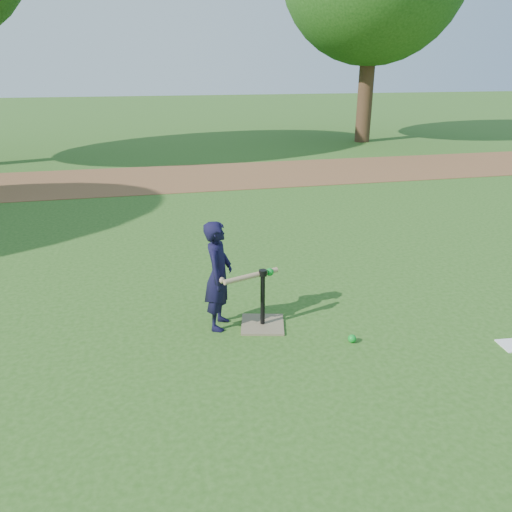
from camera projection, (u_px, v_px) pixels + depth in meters
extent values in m
plane|color=#285116|center=(254.00, 338.00, 4.88)|extent=(80.00, 80.00, 0.00)
cube|color=brown|center=(184.00, 178.00, 11.69)|extent=(24.00, 3.00, 0.01)
imported|color=black|center=(218.00, 276.00, 4.90)|extent=(0.40, 0.48, 1.12)
sphere|color=#0D9122|center=(352.00, 339.00, 4.78)|extent=(0.08, 0.08, 0.08)
cube|color=#786A4C|center=(263.00, 324.00, 5.10)|extent=(0.52, 0.52, 0.02)
cylinder|color=black|center=(263.00, 299.00, 5.00)|extent=(0.05, 0.05, 0.55)
cylinder|color=black|center=(263.00, 273.00, 4.90)|extent=(0.08, 0.08, 0.06)
cylinder|color=tan|center=(251.00, 276.00, 4.86)|extent=(0.58, 0.24, 0.05)
sphere|color=tan|center=(222.00, 280.00, 4.76)|extent=(0.06, 0.06, 0.06)
sphere|color=#0D9122|center=(270.00, 272.00, 4.95)|extent=(0.08, 0.08, 0.08)
cylinder|color=#382316|center=(366.00, 89.00, 16.52)|extent=(0.50, 0.50, 3.42)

